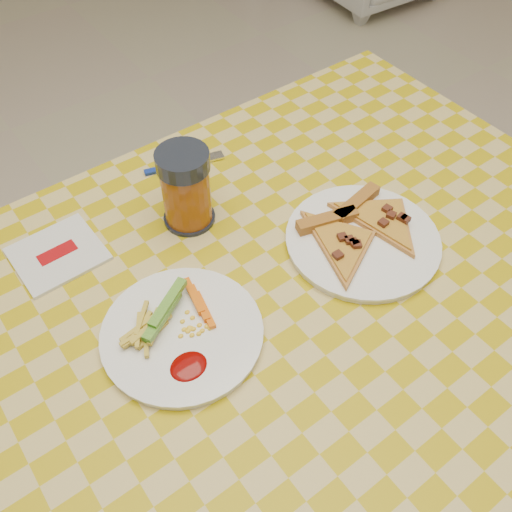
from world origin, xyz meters
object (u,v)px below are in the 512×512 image
(plate_right, at_px, (362,241))
(drink_glass, at_px, (186,189))
(plate_left, at_px, (182,334))
(table, at_px, (267,319))

(plate_right, xyz_separation_m, drink_glass, (-0.20, 0.23, 0.07))
(plate_left, height_order, plate_right, same)
(table, distance_m, drink_glass, 0.26)
(plate_right, bearing_deg, drink_glass, 132.32)
(plate_right, bearing_deg, plate_left, 176.23)
(plate_right, distance_m, drink_glass, 0.31)
(drink_glass, bearing_deg, plate_right, -47.68)
(table, height_order, plate_right, plate_right)
(table, height_order, plate_left, plate_left)
(plate_left, bearing_deg, plate_right, -3.77)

